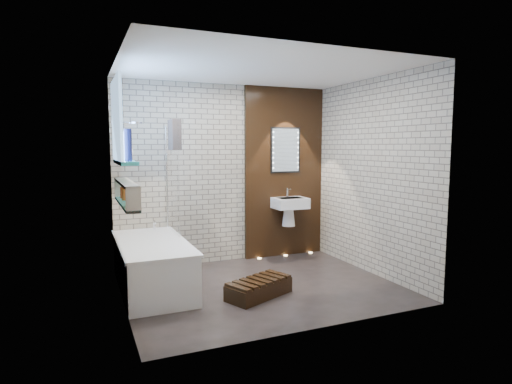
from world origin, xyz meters
name	(u,v)px	position (x,y,z in m)	size (l,w,h in m)	color
ground	(261,287)	(0.00, 0.00, 0.00)	(3.20, 3.20, 0.00)	black
room_shell	(261,181)	(0.00, 0.00, 1.30)	(3.24, 3.20, 2.60)	gray
walnut_panel	(284,173)	(0.95, 1.27, 1.30)	(1.30, 0.06, 2.60)	black
clerestory_window	(119,129)	(-1.57, 0.35, 1.90)	(0.18, 1.00, 0.94)	#7FADE0
display_niche	(126,193)	(-1.53, 0.15, 1.20)	(0.14, 1.30, 0.26)	teal
bathtub	(152,265)	(-1.22, 0.45, 0.29)	(0.79, 1.74, 0.70)	white
bath_screen	(173,179)	(-0.87, 0.89, 1.28)	(0.01, 0.78, 1.40)	white
towel	(175,135)	(-0.87, 0.71, 1.85)	(0.11, 0.29, 0.38)	#2A2422
shower_head	(136,123)	(-1.30, 0.95, 2.00)	(0.18, 0.18, 0.02)	silver
washbasin	(290,207)	(0.95, 1.07, 0.79)	(0.50, 0.36, 0.58)	white
led_mirror	(285,150)	(0.95, 1.23, 1.65)	(0.50, 0.02, 0.70)	black
walnut_step	(259,289)	(-0.15, -0.30, 0.09)	(0.78, 0.35, 0.17)	black
niche_bottles	(127,196)	(-1.53, 0.12, 1.17)	(0.06, 0.83, 0.16)	#9A2E13
sill_vases	(125,149)	(-1.50, 0.39, 1.68)	(0.19, 0.49, 0.34)	white
floor_uplights	(286,255)	(0.95, 1.20, 0.01)	(0.96, 0.06, 0.01)	#FFD899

